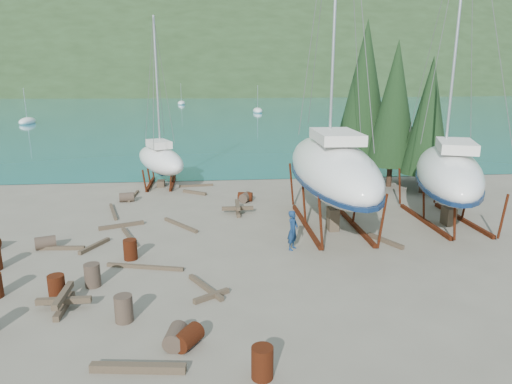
{
  "coord_description": "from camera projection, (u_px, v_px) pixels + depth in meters",
  "views": [
    {
      "loc": [
        0.03,
        -18.48,
        7.62
      ],
      "look_at": [
        2.13,
        3.0,
        2.12
      ],
      "focal_mm": 32.0,
      "sensor_mm": 36.0,
      "label": 1
    }
  ],
  "objects": [
    {
      "name": "ground",
      "position": [
        214.0,
        258.0,
        19.71
      ],
      "size": [
        600.0,
        600.0,
        0.0
      ],
      "primitive_type": "plane",
      "color": "#676051",
      "rests_on": "ground"
    },
    {
      "name": "bay_water",
      "position": [
        210.0,
        87.0,
        323.5
      ],
      "size": [
        700.0,
        700.0,
        0.0
      ],
      "primitive_type": "plane",
      "color": "teal",
      "rests_on": "ground"
    },
    {
      "name": "far_hill",
      "position": [
        210.0,
        87.0,
        328.32
      ],
      "size": [
        800.0,
        360.0,
        110.0
      ],
      "primitive_type": "ellipsoid",
      "color": "#203219",
      "rests_on": "ground"
    },
    {
      "name": "far_house_left",
      "position": [
        71.0,
        87.0,
        196.58
      ],
      "size": [
        6.6,
        5.6,
        5.6
      ],
      "color": "beige",
      "rests_on": "ground"
    },
    {
      "name": "far_house_center",
      "position": [
        165.0,
        87.0,
        200.34
      ],
      "size": [
        6.6,
        5.6,
        5.6
      ],
      "color": "beige",
      "rests_on": "ground"
    },
    {
      "name": "far_house_right",
      "position": [
        277.0,
        87.0,
        205.05
      ],
      "size": [
        6.6,
        5.6,
        5.6
      ],
      "color": "beige",
      "rests_on": "ground"
    },
    {
      "name": "cypress_near_right",
      "position": [
        395.0,
        104.0,
        31.03
      ],
      "size": [
        3.6,
        3.6,
        10.0
      ],
      "color": "black",
      "rests_on": "ground"
    },
    {
      "name": "cypress_mid_right",
      "position": [
        428.0,
        119.0,
        29.45
      ],
      "size": [
        3.06,
        3.06,
        8.5
      ],
      "color": "black",
      "rests_on": "ground"
    },
    {
      "name": "cypress_back_left",
      "position": [
        364.0,
        90.0,
        32.6
      ],
      "size": [
        4.14,
        4.14,
        11.5
      ],
      "color": "black",
      "rests_on": "ground"
    },
    {
      "name": "cypress_far_right",
      "position": [
        429.0,
        111.0,
        32.42
      ],
      "size": [
        3.24,
        3.24,
        9.0
      ],
      "color": "black",
      "rests_on": "ground"
    },
    {
      "name": "moored_boat_left",
      "position": [
        27.0,
        122.0,
        74.65
      ],
      "size": [
        2.0,
        5.0,
        6.05
      ],
      "color": "white",
      "rests_on": "ground"
    },
    {
      "name": "moored_boat_mid",
      "position": [
        258.0,
        111.0,
        97.71
      ],
      "size": [
        2.0,
        5.0,
        6.05
      ],
      "color": "white",
      "rests_on": "ground"
    },
    {
      "name": "moored_boat_far",
      "position": [
        181.0,
        103.0,
        124.94
      ],
      "size": [
        2.0,
        5.0,
        6.05
      ],
      "color": "white",
      "rests_on": "ground"
    },
    {
      "name": "large_sailboat_near",
      "position": [
        332.0,
        167.0,
        23.12
      ],
      "size": [
        3.97,
        12.45,
        19.44
      ],
      "rotation": [
        0.0,
        0.0,
        -0.03
      ],
      "color": "white",
      "rests_on": "ground"
    },
    {
      "name": "large_sailboat_far",
      "position": [
        448.0,
        172.0,
        23.9
      ],
      "size": [
        6.74,
        10.98,
        16.75
      ],
      "rotation": [
        0.0,
        0.0,
        -0.37
      ],
      "color": "white",
      "rests_on": "ground"
    },
    {
      "name": "small_sailboat_shore",
      "position": [
        160.0,
        159.0,
        32.3
      ],
      "size": [
        4.99,
        7.52,
        11.55
      ],
      "rotation": [
        0.0,
        0.0,
        0.42
      ],
      "color": "white",
      "rests_on": "ground"
    },
    {
      "name": "worker",
      "position": [
        293.0,
        230.0,
        20.47
      ],
      "size": [
        0.73,
        0.79,
        1.81
      ],
      "primitive_type": "imported",
      "rotation": [
        0.0,
        0.0,
        0.97
      ],
      "color": "#11294D",
      "rests_on": "ground"
    },
    {
      "name": "drum_1",
      "position": [
        176.0,
        337.0,
        13.22
      ],
      "size": [
        0.72,
        0.97,
        0.58
      ],
      "primitive_type": "cylinder",
      "rotation": [
        1.57,
        0.0,
        2.97
      ],
      "color": "#2D2823",
      "rests_on": "ground"
    },
    {
      "name": "drum_4",
      "position": [
        245.0,
        197.0,
        28.54
      ],
      "size": [
        0.99,
        0.77,
        0.58
      ],
      "primitive_type": "cylinder",
      "rotation": [
        1.57,
        0.0,
        1.33
      ],
      "color": "#56200E",
      "rests_on": "ground"
    },
    {
      "name": "drum_5",
      "position": [
        124.0,
        309.0,
        14.51
      ],
      "size": [
        0.58,
        0.58,
        0.88
      ],
      "primitive_type": "cylinder",
      "color": "#2D2823",
      "rests_on": "ground"
    },
    {
      "name": "drum_7",
      "position": [
        262.0,
        363.0,
        11.78
      ],
      "size": [
        0.58,
        0.58,
        0.88
      ],
      "primitive_type": "cylinder",
      "color": "#56200E",
      "rests_on": "ground"
    },
    {
      "name": "drum_9",
      "position": [
        127.0,
        197.0,
        28.43
      ],
      "size": [
        0.94,
        0.68,
        0.58
      ],
      "primitive_type": "cylinder",
      "rotation": [
        1.57,
        0.0,
        1.69
      ],
      "color": "#2D2823",
      "rests_on": "ground"
    },
    {
      "name": "drum_10",
      "position": [
        57.0,
        287.0,
        15.98
      ],
      "size": [
        0.58,
        0.58,
        0.88
      ],
      "primitive_type": "cylinder",
      "color": "#56200E",
      "rests_on": "ground"
    },
    {
      "name": "drum_11",
      "position": [
        246.0,
        197.0,
        28.41
      ],
      "size": [
        0.92,
        1.05,
        0.58
      ],
      "primitive_type": "cylinder",
      "rotation": [
        1.57,
        0.0,
        2.66
      ],
      "color": "#2D2823",
      "rests_on": "ground"
    },
    {
      "name": "drum_12",
      "position": [
        188.0,
        337.0,
        13.17
      ],
      "size": [
        0.97,
        1.05,
        0.58
      ],
      "primitive_type": "cylinder",
      "rotation": [
        1.57,
        0.0,
        2.56
      ],
      "color": "#56200E",
      "rests_on": "ground"
    },
    {
      "name": "drum_14",
      "position": [
        130.0,
        249.0,
        19.45
      ],
      "size": [
        0.58,
        0.58,
        0.88
      ],
      "primitive_type": "cylinder",
      "color": "#56200E",
      "rests_on": "ground"
    },
    {
      "name": "drum_15",
      "position": [
        46.0,
        243.0,
        20.68
      ],
      "size": [
        1.02,
        0.84,
        0.58
      ],
      "primitive_type": "cylinder",
      "rotation": [
        1.57,
        0.0,
        1.91
      ],
      "color": "#2D2823",
      "rests_on": "ground"
    },
    {
      "name": "drum_16",
      "position": [
        92.0,
        275.0,
        16.94
      ],
      "size": [
        0.58,
        0.58,
        0.88
      ],
      "primitive_type": "cylinder",
      "color": "#2D2823",
      "rests_on": "ground"
    },
    {
      "name": "timber_0",
      "position": [
        134.0,
        196.0,
        29.56
      ],
      "size": [
        0.29,
        2.64,
        0.14
      ],
      "primitive_type": "cube",
      "rotation": [
        0.0,
        0.0,
        3.08
      ],
      "color": "brown",
      "rests_on": "ground"
    },
    {
      "name": "timber_1",
      "position": [
        385.0,
        241.0,
        21.45
      ],
      "size": [
        1.12,
        1.99,
        0.19
      ],
      "primitive_type": "cube",
      "rotation": [
        0.0,
        0.0,
        0.46
      ],
      "color": "brown",
      "rests_on": "ground"
    },
    {
      "name": "timber_3",
      "position": [
        145.0,
        267.0,
        18.58
      ],
      "size": [
        3.19,
        0.95,
        0.15
      ],
      "primitive_type": "cube",
      "rotation": [
        0.0,
        0.0,
        1.32
      ],
      "color": "brown",
      "rests_on": "ground"
    },
    {
      "name": "timber_4",
      "position": [
        94.0,
        246.0,
        20.84
      ],
      "size": [
        1.03,
        1.81,
        0.17
      ],
      "primitive_type": "cube",
      "rotation": [
        0.0,
        0.0,
        2.67
      ],
      "color": "brown",
      "rests_on": "ground"
    },
    {
      "name": "timber_5",
      "position": [
        205.0,
        287.0,
        16.77
      ],
      "size": [
        1.32,
        2.12,
        0.16
      ],
      "primitive_type": "cube",
      "rotation": [
        0.0,
        0.0,
        0.52
      ],
      "color": "brown",
      "rests_on": "ground"
    },
    {
      "name": "timber_6",
      "position": [
        195.0,
        192.0,
        30.37
      ],
      "size": [
        1.62,
        1.19,
        0.19
      ],
      "primitive_type": "cube",
      "rotation": [
        0.0,
        0.0,
        0.97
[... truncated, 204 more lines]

